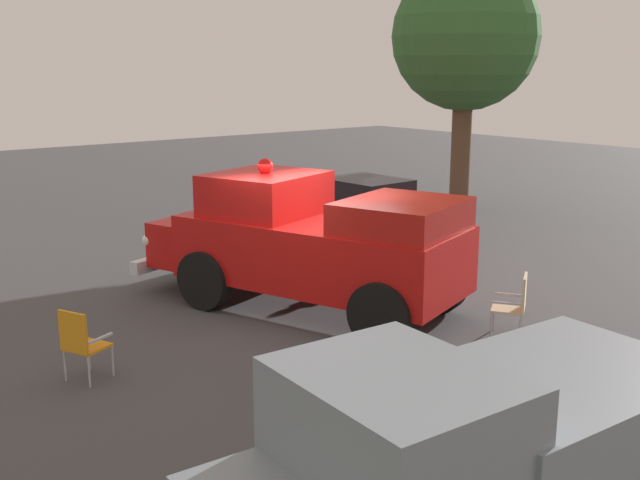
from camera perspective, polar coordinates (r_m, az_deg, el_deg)
The scene contains 10 objects.
ground_plane at distance 12.98m, azimuth -0.81°, elevation -5.65°, with size 60.00×60.00×0.00m, color #424244.
vintage_fire_truck at distance 12.97m, azimuth -0.87°, elevation -0.15°, with size 6.33×3.95×2.59m.
classic_hot_rod at distance 18.91m, azimuth 2.83°, elevation 2.64°, with size 4.42×2.03×1.46m.
parked_pickup at distance 6.75m, azimuth 11.64°, elevation -15.24°, with size 2.30×4.91×1.90m.
lawn_chair_near_truck at distance 16.60m, azimuth 8.43°, elevation 0.49°, with size 0.62×0.62×1.02m.
lawn_chair_by_car at distance 12.11m, azimuth 14.65°, elevation -4.53°, with size 0.68×0.68×1.02m.
lawn_chair_spare at distance 10.60m, azimuth -17.72°, elevation -7.26°, with size 0.65×0.65×1.02m.
spectator_seated at distance 16.69m, azimuth 8.23°, elevation 0.94°, with size 0.62×0.52×1.29m.
oak_tree_right at distance 23.08m, azimuth 10.99°, elevation 14.83°, with size 4.32×4.32×7.18m.
traffic_cone at distance 16.39m, azimuth 11.01°, elevation -0.79°, with size 0.40×0.40×0.64m.
Camera 1 is at (9.67, -7.59, 4.16)m, focal length 42.14 mm.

